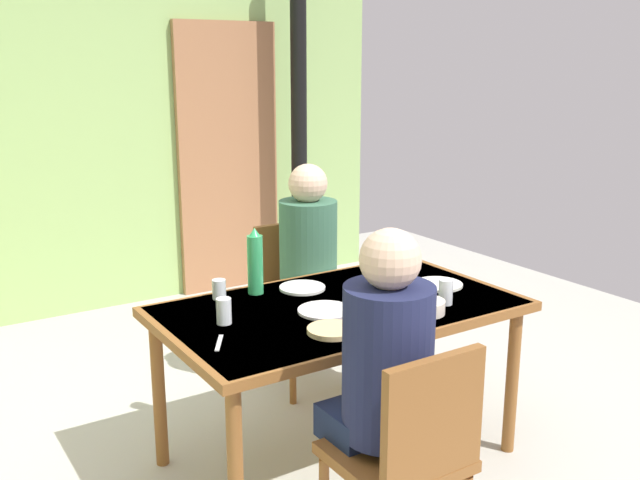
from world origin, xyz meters
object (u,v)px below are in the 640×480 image
chair_near_diner (409,453)px  chair_far_diner (296,294)px  dining_table (339,319)px  water_bottle_green_near (255,263)px  serving_bowl_center (424,307)px  person_far_diner (310,248)px  person_near_diner (385,357)px

chair_near_diner → chair_far_diner: bearing=71.7°
dining_table → water_bottle_green_near: (-0.23, 0.32, 0.21)m
dining_table → chair_near_diner: 0.85m
chair_far_diner → serving_bowl_center: size_ratio=5.12×
person_far_diner → dining_table: bearing=68.3°
water_bottle_green_near → chair_far_diner: bearing=43.8°
dining_table → water_bottle_green_near: water_bottle_green_near is taller
person_near_diner → serving_bowl_center: 0.63m
serving_bowl_center → person_near_diner: bearing=-142.6°
water_bottle_green_near → serving_bowl_center: 0.77m
water_bottle_green_near → person_near_diner: bearing=-92.2°
person_near_diner → serving_bowl_center: bearing=37.4°
chair_near_diner → person_near_diner: size_ratio=1.13×
chair_far_diner → serving_bowl_center: 1.10m
dining_table → chair_far_diner: (0.26, 0.79, -0.16)m
chair_near_diner → serving_bowl_center: size_ratio=5.12×
person_far_diner → water_bottle_green_near: 0.60m
water_bottle_green_near → serving_bowl_center: size_ratio=1.75×
dining_table → serving_bowl_center: size_ratio=8.85×
person_far_diner → serving_bowl_center: bearing=88.2°
chair_far_diner → chair_near_diner: bearing=71.7°
chair_far_diner → dining_table: bearing=71.7°
person_near_diner → chair_near_diner: bearing=-90.0°
chair_near_diner → water_bottle_green_near: 1.18m
person_far_diner → serving_bowl_center: size_ratio=4.53×
dining_table → chair_far_diner: bearing=71.7°
person_near_diner → dining_table: bearing=68.1°
person_near_diner → serving_bowl_center: (0.50, 0.38, -0.03)m
person_far_diner → serving_bowl_center: (-0.03, -0.93, -0.03)m
dining_table → chair_near_diner: size_ratio=1.73×
dining_table → chair_far_diner: size_ratio=1.73×
chair_far_diner → serving_bowl_center: chair_far_diner is taller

